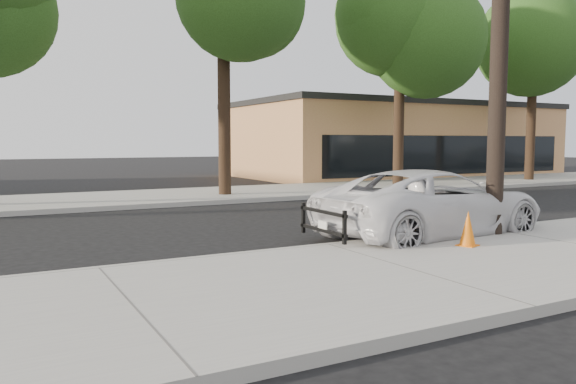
# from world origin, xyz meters

# --- Properties ---
(ground) EXTENTS (120.00, 120.00, 0.00)m
(ground) POSITION_xyz_m (0.00, 0.00, 0.00)
(ground) COLOR black
(ground) RESTS_ON ground
(near_sidewalk) EXTENTS (90.00, 4.40, 0.15)m
(near_sidewalk) POSITION_xyz_m (0.00, -4.30, 0.07)
(near_sidewalk) COLOR gray
(near_sidewalk) RESTS_ON ground
(far_sidewalk) EXTENTS (90.00, 5.00, 0.15)m
(far_sidewalk) POSITION_xyz_m (0.00, 8.50, 0.07)
(far_sidewalk) COLOR gray
(far_sidewalk) RESTS_ON ground
(curb_near) EXTENTS (90.00, 0.12, 0.16)m
(curb_near) POSITION_xyz_m (0.00, -2.10, 0.07)
(curb_near) COLOR #9E9B93
(curb_near) RESTS_ON ground
(building_main) EXTENTS (18.00, 10.00, 4.00)m
(building_main) POSITION_xyz_m (16.00, 16.00, 2.00)
(building_main) COLOR #BA744D
(building_main) RESTS_ON ground
(utility_pole) EXTENTS (1.40, 0.34, 9.00)m
(utility_pole) POSITION_xyz_m (3.60, -2.70, 4.70)
(utility_pole) COLOR black
(utility_pole) RESTS_ON near_sidewalk
(tree_d) EXTENTS (4.50, 4.35, 8.75)m
(tree_d) POSITION_xyz_m (10.20, 7.95, 6.37)
(tree_d) COLOR black
(tree_d) RESTS_ON far_sidewalk
(tree_e) EXTENTS (4.80, 4.65, 9.25)m
(tree_e) POSITION_xyz_m (18.21, 7.74, 6.70)
(tree_e) COLOR black
(tree_e) RESTS_ON far_sidewalk
(police_cruiser) EXTENTS (5.29, 2.72, 1.43)m
(police_cruiser) POSITION_xyz_m (2.77, -1.80, 0.71)
(police_cruiser) COLOR silver
(police_cruiser) RESTS_ON ground
(traffic_cone) EXTENTS (0.41, 0.41, 0.63)m
(traffic_cone) POSITION_xyz_m (2.11, -3.45, 0.45)
(traffic_cone) COLOR orange
(traffic_cone) RESTS_ON near_sidewalk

